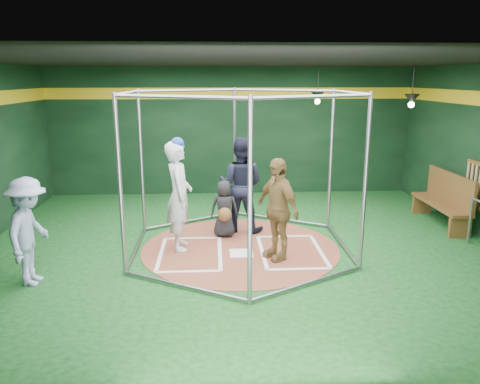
{
  "coord_description": "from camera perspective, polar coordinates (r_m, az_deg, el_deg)",
  "views": [
    {
      "loc": [
        -0.49,
        -8.51,
        3.21
      ],
      "look_at": [
        0.0,
        0.1,
        1.1
      ],
      "focal_mm": 35.0,
      "sensor_mm": 36.0,
      "label": 1
    }
  ],
  "objects": [
    {
      "name": "umpire",
      "position": [
        9.89,
        0.13,
        0.91
      ],
      "size": [
        1.16,
        1.03,
        2.01
      ],
      "primitive_type": "imported",
      "rotation": [
        0.0,
        0.0,
        2.82
      ],
      "color": "black",
      "rests_on": "clay_disc"
    },
    {
      "name": "pendant_lamp_near",
      "position": [
        12.42,
        9.44,
        11.4
      ],
      "size": [
        0.34,
        0.34,
        0.9
      ],
      "color": "black",
      "rests_on": "room_shell"
    },
    {
      "name": "visitor_leopard",
      "position": [
        8.38,
        4.55,
        -2.06
      ],
      "size": [
        0.94,
        1.16,
        1.85
      ],
      "primitive_type": "imported",
      "rotation": [
        0.0,
        0.0,
        -1.04
      ],
      "color": "#A48246",
      "rests_on": "clay_disc"
    },
    {
      "name": "batter_figure",
      "position": [
        8.87,
        -7.45,
        -0.34
      ],
      "size": [
        0.56,
        0.8,
        2.14
      ],
      "color": "silver",
      "rests_on": "clay_disc"
    },
    {
      "name": "bystander_blue",
      "position": [
        8.07,
        -24.32,
        -4.41
      ],
      "size": [
        0.68,
        1.14,
        1.73
      ],
      "primitive_type": "imported",
      "rotation": [
        0.0,
        0.0,
        1.54
      ],
      "color": "#8E9DBC",
      "rests_on": "ground"
    },
    {
      "name": "pendant_lamp_far",
      "position": [
        11.44,
        20.2,
        10.57
      ],
      "size": [
        0.34,
        0.34,
        0.9
      ],
      "color": "black",
      "rests_on": "room_shell"
    },
    {
      "name": "dugout_bench",
      "position": [
        11.36,
        23.7,
        -0.71
      ],
      "size": [
        0.47,
        2.03,
        1.18
      ],
      "color": "brown",
      "rests_on": "ground"
    },
    {
      "name": "room_shell",
      "position": [
        8.66,
        0.03,
        4.06
      ],
      "size": [
        10.1,
        9.1,
        3.53
      ],
      "color": "#0D3A12",
      "rests_on": "ground"
    },
    {
      "name": "batter_box_right",
      "position": [
        8.98,
        6.24,
        -7.18
      ],
      "size": [
        1.17,
        1.77,
        0.01
      ],
      "color": "white",
      "rests_on": "clay_disc"
    },
    {
      "name": "catcher_figure",
      "position": [
        9.58,
        -1.92,
        -2.09
      ],
      "size": [
        0.61,
        0.6,
        1.18
      ],
      "color": "black",
      "rests_on": "clay_disc"
    },
    {
      "name": "clay_disc",
      "position": [
        9.11,
        0.04,
        -6.85
      ],
      "size": [
        3.8,
        3.8,
        0.01
      ],
      "primitive_type": "cylinder",
      "color": "brown",
      "rests_on": "ground"
    },
    {
      "name": "batter_box_left",
      "position": [
        8.87,
        -6.06,
        -7.43
      ],
      "size": [
        1.17,
        1.77,
        0.01
      ],
      "color": "white",
      "rests_on": "clay_disc"
    },
    {
      "name": "home_plate",
      "position": [
        8.83,
        0.15,
        -7.46
      ],
      "size": [
        0.43,
        0.43,
        0.01
      ],
      "primitive_type": "cube",
      "color": "white",
      "rests_on": "clay_disc"
    },
    {
      "name": "batting_cage",
      "position": [
        8.7,
        0.04,
        2.4
      ],
      "size": [
        4.05,
        4.67,
        3.0
      ],
      "color": "gray",
      "rests_on": "ground"
    }
  ]
}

